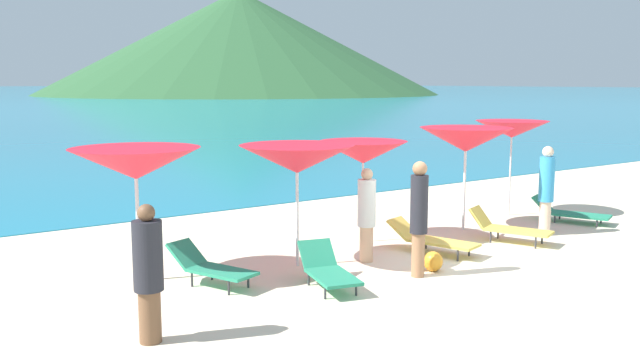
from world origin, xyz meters
name	(u,v)px	position (x,y,z in m)	size (l,w,h in m)	color
ground_plane	(210,198)	(0.00, 10.00, -0.15)	(50.00, 100.00, 0.30)	beige
headland_hill	(239,43)	(71.02, 140.12, 12.26)	(94.82, 94.82, 24.52)	#2D5B33
umbrella_0	(136,164)	(-4.77, 2.67, 1.90)	(2.27, 2.27, 2.16)	silver
umbrella_1	(297,159)	(-2.19, 1.97, 1.87)	(2.14, 2.14, 2.12)	silver
umbrella_2	(363,152)	(-0.15, 2.73, 1.81)	(1.81, 1.81, 2.03)	silver
umbrella_3	(466,140)	(2.33, 2.34, 1.96)	(2.07, 2.07, 2.22)	silver
umbrella_4	(512,129)	(4.47, 2.89, 2.06)	(1.78, 1.78, 2.27)	silver
lounge_chair_0	(569,212)	(4.95, 1.55, 0.23)	(1.18, 1.77, 0.56)	#268C66
lounge_chair_1	(211,266)	(-3.94, 1.79, 0.31)	(1.04, 1.62, 0.63)	#268C66
lounge_chair_2	(508,227)	(2.22, 1.03, 0.31)	(1.08, 1.67, 0.66)	#D8BF4C
lounge_chair_3	(432,239)	(0.36, 1.28, 0.28)	(1.02, 1.81, 0.57)	#D8BF4C
lounge_chair_4	(328,269)	(-2.48, 0.64, 0.28)	(0.92, 1.53, 0.62)	#268C66
beachgoer_0	(148,271)	(-5.61, 0.04, 0.91)	(0.37, 0.37, 1.73)	brown
beachgoer_1	(546,188)	(3.36, 1.03, 1.01)	(0.31, 0.31, 1.87)	beige
beachgoer_2	(419,214)	(-0.93, 0.27, 1.05)	(0.29, 0.29, 1.92)	#A3704C
beachgoer_3	(367,213)	(-1.03, 1.50, 0.89)	(0.32, 0.32, 1.68)	#DBAA84
beach_ball	(433,261)	(-0.49, 0.36, 0.17)	(0.34, 0.34, 0.34)	orange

